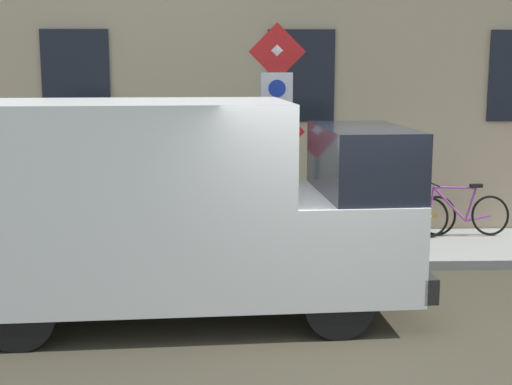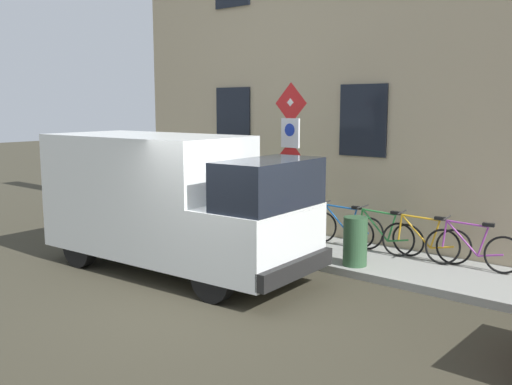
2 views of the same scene
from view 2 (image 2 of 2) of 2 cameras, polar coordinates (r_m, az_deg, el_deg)
ground_plane at (r=9.08m, az=-4.75°, el=-10.96°), size 80.00×80.00×0.00m
sidewalk_slab at (r=11.78m, az=7.79°, el=-6.05°), size 2.06×15.36×0.14m
building_facade at (r=12.64m, az=11.65°, el=14.05°), size 0.75×13.36×8.54m
sign_post_stacked at (r=11.03m, az=3.47°, el=4.39°), size 0.17×0.56×3.21m
delivery_van at (r=10.62m, az=-8.49°, el=-0.70°), size 2.34×5.45×2.50m
bicycle_purple at (r=11.01m, az=20.67°, el=-5.22°), size 0.46×1.72×0.89m
bicycle_orange at (r=11.32m, az=16.46°, el=-4.64°), size 0.46×1.71×0.89m
bicycle_green at (r=11.68m, az=12.50°, el=-4.07°), size 0.46×1.71×0.89m
bicycle_blue at (r=12.10m, az=8.81°, el=-3.52°), size 0.46×1.72×0.89m
pedestrian at (r=12.89m, az=-1.51°, el=-0.15°), size 0.47×0.41×1.72m
litter_bin at (r=10.65m, az=9.83°, el=-4.79°), size 0.44×0.44×0.90m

